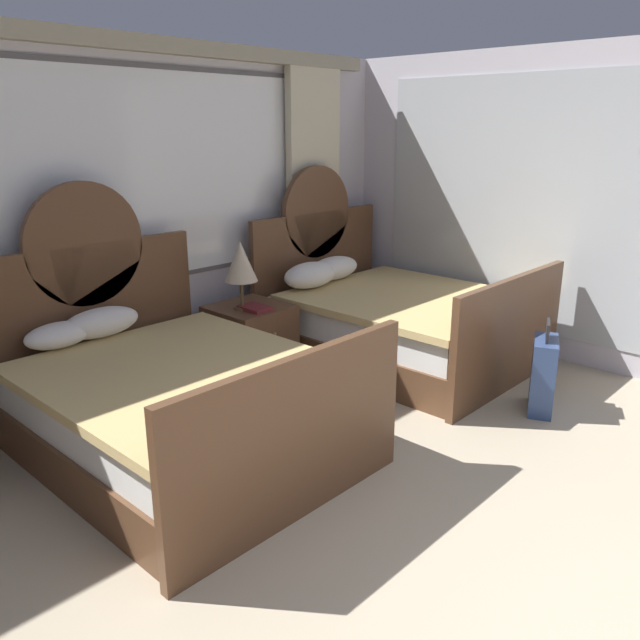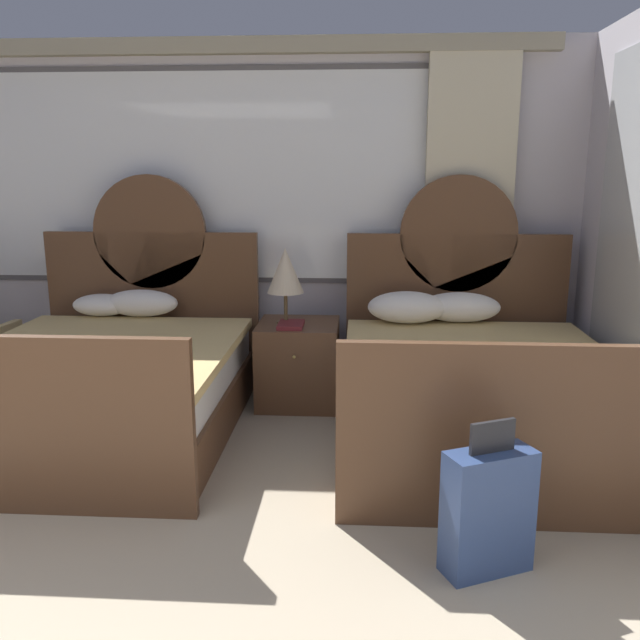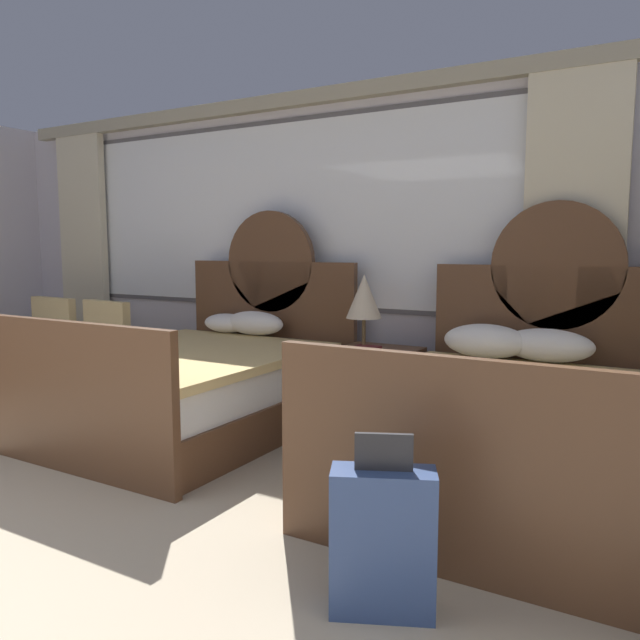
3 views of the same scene
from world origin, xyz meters
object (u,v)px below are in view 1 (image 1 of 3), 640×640
(bed_near_window, at_px, (175,401))
(book_on_nightstand, at_px, (255,308))
(table_lamp_on_nightstand, at_px, (241,262))
(nightstand_between_beds, at_px, (250,341))
(bed_near_mirror, at_px, (395,320))
(suitcase_on_floor, at_px, (543,375))

(bed_near_window, bearing_deg, book_on_nightstand, 24.38)
(table_lamp_on_nightstand, relative_size, book_on_nightstand, 2.14)
(nightstand_between_beds, height_order, book_on_nightstand, book_on_nightstand)
(bed_near_window, relative_size, table_lamp_on_nightstand, 3.87)
(book_on_nightstand, bearing_deg, bed_near_mirror, -22.77)
(bed_near_mirror, relative_size, suitcase_on_floor, 3.10)
(nightstand_between_beds, height_order, table_lamp_on_nightstand, table_lamp_on_nightstand)
(bed_near_window, xyz_separation_m, suitcase_on_floor, (2.22, -1.47, -0.07))
(book_on_nightstand, bearing_deg, table_lamp_on_nightstand, 115.10)
(bed_near_mirror, distance_m, suitcase_on_floor, 1.49)
(bed_near_mirror, distance_m, table_lamp_on_nightstand, 1.55)
(book_on_nightstand, height_order, suitcase_on_floor, suitcase_on_floor)
(bed_near_mirror, bearing_deg, table_lamp_on_nightstand, 154.20)
(suitcase_on_floor, bearing_deg, table_lamp_on_nightstand, 117.99)
(bed_near_mirror, bearing_deg, suitcase_on_floor, -96.22)
(nightstand_between_beds, bearing_deg, bed_near_window, -151.79)
(suitcase_on_floor, bearing_deg, bed_near_mirror, 83.78)
(bed_near_mirror, height_order, table_lamp_on_nightstand, bed_near_mirror)
(nightstand_between_beds, distance_m, suitcase_on_floor, 2.34)
(bed_near_window, relative_size, bed_near_mirror, 1.00)
(nightstand_between_beds, bearing_deg, bed_near_mirror, -28.10)
(bed_near_window, height_order, nightstand_between_beds, bed_near_window)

